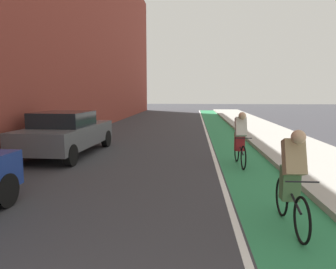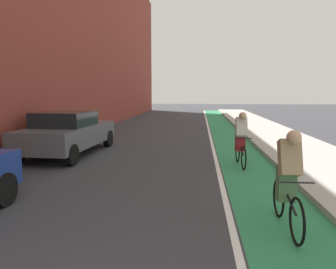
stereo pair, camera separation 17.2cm
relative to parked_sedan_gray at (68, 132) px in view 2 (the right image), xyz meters
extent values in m
plane|color=#38383D|center=(2.92, 6.04, -0.79)|extent=(89.62, 89.62, 0.00)
cube|color=#2D8451|center=(6.09, 8.04, -0.79)|extent=(1.60, 40.74, 0.00)
cube|color=white|center=(5.19, 8.04, -0.79)|extent=(0.12, 40.74, 0.00)
cube|color=#A8A59E|center=(8.37, 8.04, -0.72)|extent=(2.97, 40.74, 0.14)
cube|color=brown|center=(-2.85, 8.04, 5.58)|extent=(3.00, 40.74, 12.73)
cylinder|color=black|center=(0.88, -5.11, -0.46)|extent=(0.23, 0.66, 0.66)
cube|color=#595B60|center=(0.00, 0.05, -0.11)|extent=(2.07, 4.60, 0.70)
cube|color=black|center=(-0.01, -0.18, 0.47)|extent=(1.75, 1.96, 0.55)
cylinder|color=black|center=(-0.82, 1.80, -0.46)|extent=(0.24, 0.67, 0.66)
cylinder|color=black|center=(0.94, 1.74, -0.46)|extent=(0.24, 0.67, 0.66)
cylinder|color=black|center=(-0.93, -1.64, -0.46)|extent=(0.24, 0.67, 0.66)
cylinder|color=black|center=(0.82, -1.70, -0.46)|extent=(0.24, 0.67, 0.66)
torus|color=black|center=(6.05, -6.13, -0.44)|extent=(0.04, 0.70, 0.70)
torus|color=black|center=(6.05, -5.08, -0.44)|extent=(0.04, 0.70, 0.70)
cylinder|color=black|center=(6.05, -5.61, -0.22)|extent=(0.04, 0.96, 0.33)
cylinder|color=black|center=(6.05, -5.42, -0.14)|extent=(0.04, 0.12, 0.55)
cylinder|color=black|center=(6.05, -6.05, 0.11)|extent=(0.48, 0.03, 0.02)
cube|color=#4C7247|center=(6.05, -5.50, -0.07)|extent=(0.28, 0.24, 0.56)
cube|color=tan|center=(6.05, -5.63, 0.39)|extent=(0.32, 0.40, 0.60)
sphere|color=tan|center=(6.05, -5.79, 0.73)|extent=(0.22, 0.22, 0.22)
cube|color=#333842|center=(6.05, -5.51, 0.41)|extent=(0.26, 0.27, 0.39)
torus|color=black|center=(5.90, -1.71, -0.44)|extent=(0.07, 0.69, 0.69)
torus|color=black|center=(5.85, -0.67, -0.44)|extent=(0.07, 0.69, 0.69)
cylinder|color=black|center=(5.87, -1.19, -0.22)|extent=(0.08, 0.96, 0.33)
cylinder|color=black|center=(5.87, -1.01, -0.14)|extent=(0.04, 0.12, 0.55)
cylinder|color=black|center=(5.89, -1.64, 0.11)|extent=(0.48, 0.05, 0.02)
cube|color=maroon|center=(5.87, -1.09, -0.07)|extent=(0.29, 0.25, 0.56)
cube|color=beige|center=(5.88, -1.21, 0.39)|extent=(0.34, 0.41, 0.60)
sphere|color=tan|center=(5.88, -1.37, 0.73)|extent=(0.22, 0.22, 0.22)
cube|color=#1E598C|center=(5.87, -1.09, 0.41)|extent=(0.27, 0.29, 0.39)
camera|label=1|loc=(4.47, -10.62, 1.40)|focal=33.54mm
camera|label=2|loc=(4.64, -10.60, 1.40)|focal=33.54mm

